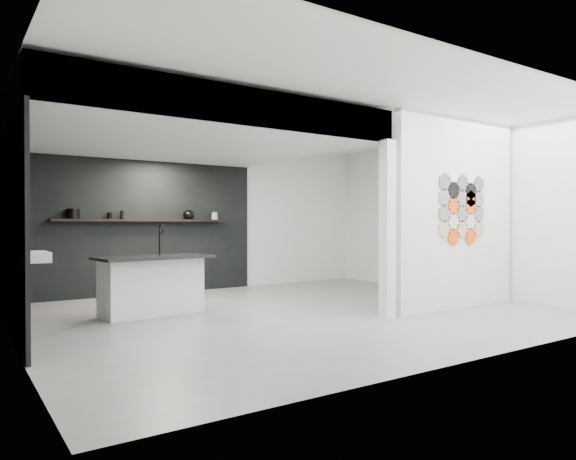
{
  "coord_description": "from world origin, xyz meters",
  "views": [
    {
      "loc": [
        -4.05,
        -5.93,
        1.25
      ],
      "look_at": [
        0.1,
        0.3,
        1.15
      ],
      "focal_mm": 32.0,
      "sensor_mm": 36.0,
      "label": 1
    }
  ],
  "objects_px": {
    "kettle": "(189,215)",
    "glass_vase": "(215,216)",
    "kitchen_island": "(152,284)",
    "bottle_dark": "(122,215)",
    "glass_bowl": "(215,217)",
    "utensil_cup": "(110,216)",
    "partition_panel": "(456,213)",
    "wall_basin": "(30,257)",
    "stockpot": "(73,214)"
  },
  "relations": [
    {
      "from": "stockpot",
      "to": "utensil_cup",
      "type": "relative_size",
      "value": 1.83
    },
    {
      "from": "wall_basin",
      "to": "glass_vase",
      "type": "xyz_separation_m",
      "value": [
        3.39,
        2.07,
        0.54
      ]
    },
    {
      "from": "wall_basin",
      "to": "glass_bowl",
      "type": "distance_m",
      "value": 4.0
    },
    {
      "from": "kitchen_island",
      "to": "kettle",
      "type": "xyz_separation_m",
      "value": [
        1.35,
        1.96,
        0.99
      ]
    },
    {
      "from": "glass_vase",
      "to": "utensil_cup",
      "type": "bearing_deg",
      "value": 180.0
    },
    {
      "from": "partition_panel",
      "to": "stockpot",
      "type": "relative_size",
      "value": 14.09
    },
    {
      "from": "glass_bowl",
      "to": "utensil_cup",
      "type": "relative_size",
      "value": 1.11
    },
    {
      "from": "kettle",
      "to": "glass_vase",
      "type": "height_order",
      "value": "kettle"
    },
    {
      "from": "utensil_cup",
      "to": "glass_bowl",
      "type": "bearing_deg",
      "value": 0.0
    },
    {
      "from": "bottle_dark",
      "to": "kitchen_island",
      "type": "bearing_deg",
      "value": -94.26
    },
    {
      "from": "kettle",
      "to": "wall_basin",
      "type": "bearing_deg",
      "value": -142.82
    },
    {
      "from": "kettle",
      "to": "utensil_cup",
      "type": "distance_m",
      "value": 1.41
    },
    {
      "from": "utensil_cup",
      "to": "bottle_dark",
      "type": "bearing_deg",
      "value": 0.0
    },
    {
      "from": "partition_panel",
      "to": "glass_vase",
      "type": "height_order",
      "value": "partition_panel"
    },
    {
      "from": "partition_panel",
      "to": "glass_bowl",
      "type": "relative_size",
      "value": 23.2
    },
    {
      "from": "bottle_dark",
      "to": "utensil_cup",
      "type": "height_order",
      "value": "bottle_dark"
    },
    {
      "from": "stockpot",
      "to": "kettle",
      "type": "bearing_deg",
      "value": 0.0
    },
    {
      "from": "wall_basin",
      "to": "stockpot",
      "type": "bearing_deg",
      "value": 66.81
    },
    {
      "from": "partition_panel",
      "to": "glass_bowl",
      "type": "bearing_deg",
      "value": 118.23
    },
    {
      "from": "kitchen_island",
      "to": "bottle_dark",
      "type": "distance_m",
      "value": 2.2
    },
    {
      "from": "partition_panel",
      "to": "wall_basin",
      "type": "relative_size",
      "value": 4.67
    },
    {
      "from": "wall_basin",
      "to": "glass_vase",
      "type": "height_order",
      "value": "glass_vase"
    },
    {
      "from": "stockpot",
      "to": "kettle",
      "type": "xyz_separation_m",
      "value": [
        1.98,
        0.0,
        0.0
      ]
    },
    {
      "from": "wall_basin",
      "to": "bottle_dark",
      "type": "relative_size",
      "value": 4.24
    },
    {
      "from": "stockpot",
      "to": "kettle",
      "type": "relative_size",
      "value": 0.98
    },
    {
      "from": "kitchen_island",
      "to": "partition_panel",
      "type": "bearing_deg",
      "value": -32.68
    },
    {
      "from": "kettle",
      "to": "utensil_cup",
      "type": "bearing_deg",
      "value": -178.58
    },
    {
      "from": "kitchen_island",
      "to": "stockpot",
      "type": "height_order",
      "value": "stockpot"
    },
    {
      "from": "glass_bowl",
      "to": "wall_basin",
      "type": "bearing_deg",
      "value": -148.65
    },
    {
      "from": "glass_bowl",
      "to": "utensil_cup",
      "type": "bearing_deg",
      "value": 180.0
    },
    {
      "from": "glass_bowl",
      "to": "utensil_cup",
      "type": "height_order",
      "value": "utensil_cup"
    },
    {
      "from": "kitchen_island",
      "to": "bottle_dark",
      "type": "bearing_deg",
      "value": 78.79
    },
    {
      "from": "glass_vase",
      "to": "partition_panel",
      "type": "bearing_deg",
      "value": -61.77
    },
    {
      "from": "utensil_cup",
      "to": "partition_panel",
      "type": "bearing_deg",
      "value": -43.99
    },
    {
      "from": "bottle_dark",
      "to": "glass_vase",
      "type": "bearing_deg",
      "value": 0.0
    },
    {
      "from": "utensil_cup",
      "to": "stockpot",
      "type": "bearing_deg",
      "value": 180.0
    },
    {
      "from": "stockpot",
      "to": "bottle_dark",
      "type": "bearing_deg",
      "value": 0.0
    },
    {
      "from": "kettle",
      "to": "bottle_dark",
      "type": "xyz_separation_m",
      "value": [
        -1.2,
        0.0,
        -0.02
      ]
    },
    {
      "from": "bottle_dark",
      "to": "utensil_cup",
      "type": "relative_size",
      "value": 1.3
    },
    {
      "from": "wall_basin",
      "to": "kettle",
      "type": "distance_m",
      "value": 3.58
    },
    {
      "from": "kettle",
      "to": "utensil_cup",
      "type": "relative_size",
      "value": 1.86
    },
    {
      "from": "stockpot",
      "to": "kitchen_island",
      "type": "bearing_deg",
      "value": -72.14
    },
    {
      "from": "glass_bowl",
      "to": "glass_vase",
      "type": "height_order",
      "value": "glass_vase"
    },
    {
      "from": "kettle",
      "to": "glass_bowl",
      "type": "relative_size",
      "value": 1.67
    },
    {
      "from": "wall_basin",
      "to": "utensil_cup",
      "type": "height_order",
      "value": "utensil_cup"
    },
    {
      "from": "kitchen_island",
      "to": "stockpot",
      "type": "bearing_deg",
      "value": 100.91
    },
    {
      "from": "kitchen_island",
      "to": "glass_bowl",
      "type": "xyz_separation_m",
      "value": [
        1.87,
        1.96,
        0.95
      ]
    },
    {
      "from": "kitchen_island",
      "to": "utensil_cup",
      "type": "relative_size",
      "value": 14.65
    },
    {
      "from": "kettle",
      "to": "utensil_cup",
      "type": "height_order",
      "value": "kettle"
    },
    {
      "from": "kettle",
      "to": "glass_vase",
      "type": "bearing_deg",
      "value": 1.42
    }
  ]
}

